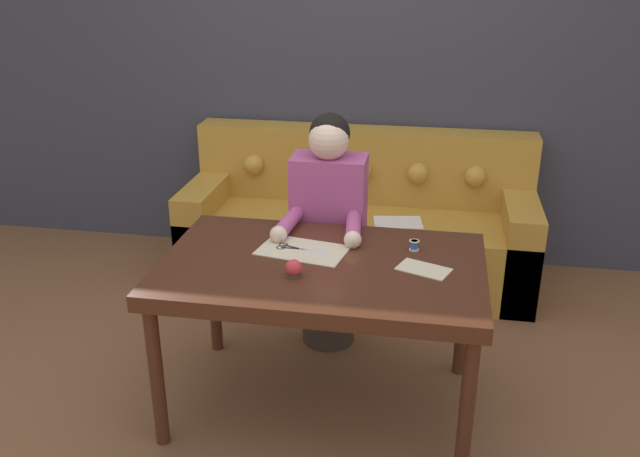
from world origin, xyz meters
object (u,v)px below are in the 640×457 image
(person, at_px, (328,234))
(thread_spool, at_px, (414,245))
(pin_cushion, at_px, (294,269))
(dining_table, at_px, (322,277))
(couch, at_px, (358,228))
(scissors, at_px, (294,248))

(person, relative_size, thread_spool, 27.64)
(thread_spool, height_order, pin_cushion, pin_cushion)
(dining_table, height_order, person, person)
(couch, xyz_separation_m, person, (-0.06, -0.83, 0.30))
(person, xyz_separation_m, pin_cushion, (-0.03, -0.70, 0.14))
(couch, xyz_separation_m, scissors, (-0.14, -1.27, 0.41))
(person, bearing_deg, couch, 85.95)
(thread_spool, bearing_deg, person, 140.97)
(dining_table, distance_m, person, 0.56)
(pin_cushion, bearing_deg, dining_table, 58.23)
(dining_table, height_order, thread_spool, thread_spool)
(couch, relative_size, pin_cushion, 30.06)
(scissors, bearing_deg, pin_cushion, -77.52)
(person, xyz_separation_m, thread_spool, (0.44, -0.36, 0.13))
(pin_cushion, bearing_deg, couch, 86.79)
(scissors, distance_m, thread_spool, 0.54)
(dining_table, xyz_separation_m, scissors, (-0.15, 0.12, 0.07))
(person, distance_m, scissors, 0.46)
(person, bearing_deg, dining_table, -83.46)
(dining_table, distance_m, pin_cushion, 0.20)
(couch, distance_m, person, 0.88)
(dining_table, bearing_deg, pin_cushion, -121.77)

